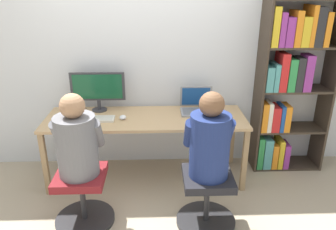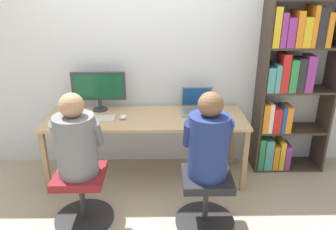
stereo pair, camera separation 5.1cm
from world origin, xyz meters
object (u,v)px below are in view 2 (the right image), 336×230
(laptop, at_px, (197,107))
(person_at_monitor, at_px, (76,140))
(desktop_monitor, at_px, (99,89))
(keyboard, at_px, (95,118))
(office_chair_left, at_px, (82,196))
(office_chair_right, at_px, (206,199))
(person_at_laptop, at_px, (209,141))
(bookshelf, at_px, (288,87))

(laptop, height_order, person_at_monitor, person_at_monitor)
(desktop_monitor, height_order, keyboard, desktop_monitor)
(desktop_monitor, height_order, office_chair_left, desktop_monitor)
(office_chair_left, xyz_separation_m, office_chair_right, (1.08, -0.06, 0.00))
(office_chair_right, bearing_deg, person_at_monitor, 176.61)
(person_at_laptop, bearing_deg, office_chair_left, 177.17)
(office_chair_left, bearing_deg, bookshelf, 23.49)
(laptop, distance_m, keyboard, 1.08)
(laptop, relative_size, person_at_laptop, 0.47)
(office_chair_right, xyz_separation_m, person_at_laptop, (0.00, 0.01, 0.56))
(bookshelf, bearing_deg, desktop_monitor, 178.85)
(person_at_monitor, bearing_deg, keyboard, 87.44)
(laptop, relative_size, bookshelf, 0.18)
(desktop_monitor, distance_m, bookshelf, 2.02)
(person_at_monitor, height_order, bookshelf, bookshelf)
(person_at_monitor, distance_m, bookshelf, 2.24)
(office_chair_left, height_order, bookshelf, bookshelf)
(laptop, bearing_deg, person_at_monitor, -141.55)
(desktop_monitor, distance_m, office_chair_left, 1.16)
(keyboard, distance_m, office_chair_right, 1.36)
(laptop, relative_size, office_chair_left, 0.66)
(office_chair_left, height_order, person_at_monitor, person_at_monitor)
(laptop, xyz_separation_m, bookshelf, (0.97, 0.02, 0.21))
(laptop, bearing_deg, person_at_laptop, -90.12)
(keyboard, bearing_deg, person_at_laptop, -34.16)
(keyboard, relative_size, office_chair_left, 0.75)
(office_chair_right, bearing_deg, office_chair_left, 176.88)
(desktop_monitor, relative_size, keyboard, 1.46)
(office_chair_right, xyz_separation_m, person_at_monitor, (-1.08, 0.06, 0.54))
(desktop_monitor, xyz_separation_m, person_at_laptop, (1.05, -0.99, -0.14))
(office_chair_right, distance_m, person_at_monitor, 1.21)
(laptop, height_order, keyboard, laptop)
(desktop_monitor, relative_size, laptop, 1.67)
(office_chair_left, relative_size, person_at_monitor, 0.74)
(keyboard, relative_size, office_chair_right, 0.75)
(person_at_monitor, relative_size, person_at_laptop, 0.97)
(keyboard, distance_m, person_at_laptop, 1.28)
(laptop, height_order, bookshelf, bookshelf)
(office_chair_left, bearing_deg, laptop, 38.62)
(office_chair_left, bearing_deg, office_chair_right, -3.12)
(desktop_monitor, distance_m, person_at_monitor, 0.94)
(laptop, relative_size, keyboard, 0.87)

